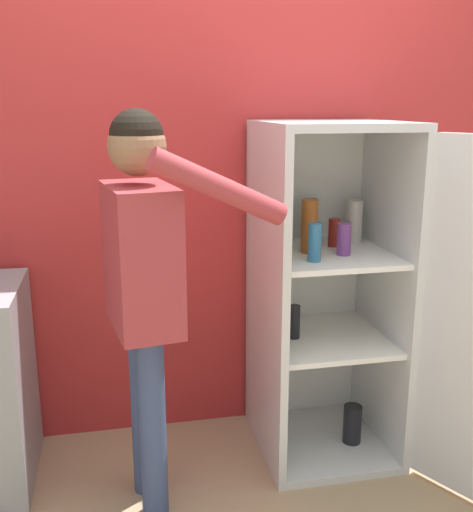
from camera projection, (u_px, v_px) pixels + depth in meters
wall_back at (230, 177)px, 2.91m from camera, size 7.00×0.06×2.55m
refrigerator at (353, 297)px, 2.71m from camera, size 0.94×1.19×1.55m
person at (144, 266)px, 2.28m from camera, size 0.67×0.54×1.61m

